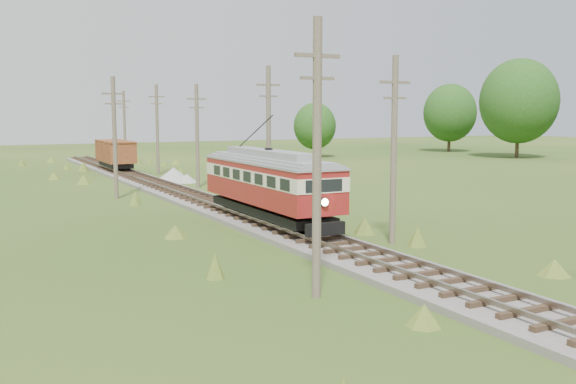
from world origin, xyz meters
TOP-DOWN VIEW (x-y plane):
  - railbed_main at (0.00, 34.00)m, footprint 3.60×96.00m
  - streetcar at (-0.00, 24.33)m, footprint 2.84×11.83m
  - gondola at (0.00, 60.68)m, footprint 2.81×8.26m
  - gravel_pile at (2.70, 49.01)m, footprint 3.53×3.74m
  - utility_pole_r_2 at (3.30, 18.00)m, footprint 1.60×0.30m
  - utility_pole_r_3 at (3.20, 31.00)m, footprint 1.60×0.30m
  - utility_pole_r_4 at (3.00, 44.00)m, footprint 1.60×0.30m
  - utility_pole_r_5 at (3.40, 57.00)m, footprint 1.60×0.30m
  - utility_pole_r_6 at (3.20, 70.00)m, footprint 1.60×0.30m
  - utility_pole_l_a at (-4.20, 12.00)m, footprint 1.60×0.30m
  - utility_pole_l_b at (-4.50, 40.00)m, footprint 1.60×0.30m
  - tree_right_4 at (54.00, 58.00)m, footprint 10.50×10.50m
  - tree_right_5 at (56.00, 74.00)m, footprint 8.40×8.40m
  - tree_mid_b at (30.00, 72.00)m, footprint 5.88×5.88m

SIDE VIEW (x-z plane):
  - railbed_main at x=0.00m, z-range -0.09..0.48m
  - gravel_pile at x=2.70m, z-range -0.04..1.24m
  - gondola at x=0.00m, z-range 0.67..3.40m
  - streetcar at x=0.00m, z-range -0.16..5.22m
  - utility_pole_r_4 at x=3.00m, z-range 0.12..8.52m
  - tree_mid_b at x=30.00m, z-range 0.54..8.12m
  - utility_pole_r_2 at x=3.30m, z-range 0.12..8.72m
  - utility_pole_l_b at x=-4.50m, z-range 0.12..8.72m
  - utility_pole_r_6 at x=3.20m, z-range 0.12..8.82m
  - utility_pole_r_5 at x=3.40m, z-range 0.13..9.03m
  - utility_pole_r_3 at x=3.20m, z-range 0.13..9.13m
  - utility_pole_l_a at x=-4.20m, z-range 0.13..9.13m
  - tree_right_5 at x=56.00m, z-range 0.78..11.60m
  - tree_right_4 at x=54.00m, z-range 0.98..14.51m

